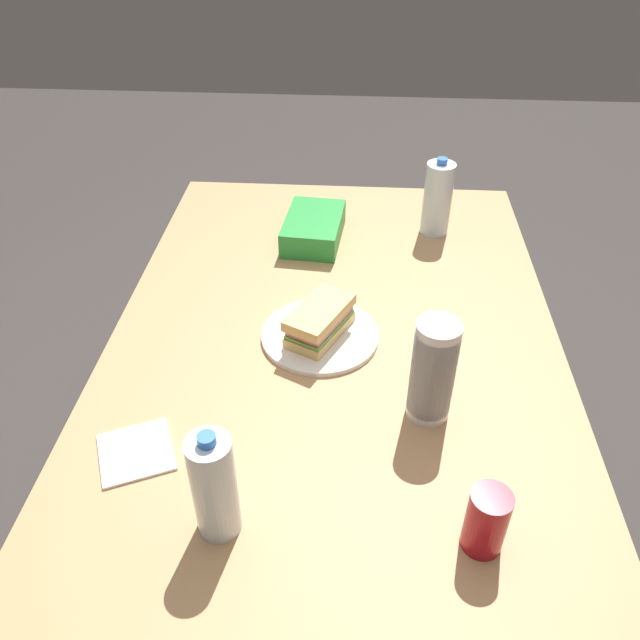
{
  "coord_description": "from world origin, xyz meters",
  "views": [
    {
      "loc": [
        1.03,
        0.04,
        1.69
      ],
      "look_at": [
        -0.06,
        -0.03,
        0.82
      ],
      "focal_mm": 35.48,
      "sensor_mm": 36.0,
      "label": 1
    }
  ],
  "objects_px": {
    "dining_table": "(332,386)",
    "water_bottle_spare": "(438,199)",
    "chip_bag": "(314,228)",
    "plastic_cup_stack": "(433,371)",
    "soda_can_red": "(486,521)",
    "water_bottle_tall": "(214,486)",
    "paper_plate": "(320,335)",
    "sandwich": "(320,320)"
  },
  "relations": [
    {
      "from": "chip_bag",
      "to": "plastic_cup_stack",
      "type": "relative_size",
      "value": 1.04
    },
    {
      "from": "sandwich",
      "to": "soda_can_red",
      "type": "distance_m",
      "value": 0.58
    },
    {
      "from": "water_bottle_tall",
      "to": "chip_bag",
      "type": "bearing_deg",
      "value": 174.76
    },
    {
      "from": "water_bottle_tall",
      "to": "plastic_cup_stack",
      "type": "bearing_deg",
      "value": 128.02
    },
    {
      "from": "plastic_cup_stack",
      "to": "dining_table",
      "type": "bearing_deg",
      "value": -128.21
    },
    {
      "from": "paper_plate",
      "to": "water_bottle_tall",
      "type": "height_order",
      "value": "water_bottle_tall"
    },
    {
      "from": "soda_can_red",
      "to": "chip_bag",
      "type": "distance_m",
      "value": 0.99
    },
    {
      "from": "chip_bag",
      "to": "plastic_cup_stack",
      "type": "height_order",
      "value": "plastic_cup_stack"
    },
    {
      "from": "soda_can_red",
      "to": "plastic_cup_stack",
      "type": "relative_size",
      "value": 0.55
    },
    {
      "from": "chip_bag",
      "to": "water_bottle_tall",
      "type": "distance_m",
      "value": 0.93
    },
    {
      "from": "dining_table",
      "to": "sandwich",
      "type": "height_order",
      "value": "sandwich"
    },
    {
      "from": "soda_can_red",
      "to": "water_bottle_tall",
      "type": "relative_size",
      "value": 0.56
    },
    {
      "from": "dining_table",
      "to": "paper_plate",
      "type": "relative_size",
      "value": 6.25
    },
    {
      "from": "chip_bag",
      "to": "water_bottle_spare",
      "type": "relative_size",
      "value": 1.04
    },
    {
      "from": "paper_plate",
      "to": "plastic_cup_stack",
      "type": "xyz_separation_m",
      "value": [
        0.22,
        0.23,
        0.1
      ]
    },
    {
      "from": "paper_plate",
      "to": "soda_can_red",
      "type": "relative_size",
      "value": 2.17
    },
    {
      "from": "soda_can_red",
      "to": "water_bottle_spare",
      "type": "distance_m",
      "value": 1.0
    },
    {
      "from": "soda_can_red",
      "to": "water_bottle_tall",
      "type": "distance_m",
      "value": 0.43
    },
    {
      "from": "sandwich",
      "to": "water_bottle_tall",
      "type": "relative_size",
      "value": 0.94
    },
    {
      "from": "soda_can_red",
      "to": "water_bottle_spare",
      "type": "height_order",
      "value": "water_bottle_spare"
    },
    {
      "from": "dining_table",
      "to": "water_bottle_spare",
      "type": "bearing_deg",
      "value": 155.2
    },
    {
      "from": "paper_plate",
      "to": "soda_can_red",
      "type": "bearing_deg",
      "value": 30.27
    },
    {
      "from": "chip_bag",
      "to": "dining_table",
      "type": "bearing_deg",
      "value": -165.77
    },
    {
      "from": "dining_table",
      "to": "paper_plate",
      "type": "distance_m",
      "value": 0.12
    },
    {
      "from": "soda_can_red",
      "to": "chip_bag",
      "type": "xyz_separation_m",
      "value": [
        -0.93,
        -0.34,
        -0.03
      ]
    },
    {
      "from": "paper_plate",
      "to": "water_bottle_spare",
      "type": "bearing_deg",
      "value": 149.5
    },
    {
      "from": "soda_can_red",
      "to": "plastic_cup_stack",
      "type": "distance_m",
      "value": 0.3
    },
    {
      "from": "paper_plate",
      "to": "soda_can_red",
      "type": "distance_m",
      "value": 0.58
    },
    {
      "from": "paper_plate",
      "to": "plastic_cup_stack",
      "type": "bearing_deg",
      "value": 46.15
    },
    {
      "from": "dining_table",
      "to": "soda_can_red",
      "type": "relative_size",
      "value": 13.58
    },
    {
      "from": "dining_table",
      "to": "plastic_cup_stack",
      "type": "height_order",
      "value": "plastic_cup_stack"
    },
    {
      "from": "water_bottle_tall",
      "to": "dining_table",
      "type": "bearing_deg",
      "value": 159.16
    },
    {
      "from": "plastic_cup_stack",
      "to": "water_bottle_spare",
      "type": "xyz_separation_m",
      "value": [
        -0.71,
        0.07,
        -0.01
      ]
    },
    {
      "from": "water_bottle_spare",
      "to": "water_bottle_tall",
      "type": "bearing_deg",
      "value": -23.1
    },
    {
      "from": "dining_table",
      "to": "water_bottle_tall",
      "type": "relative_size",
      "value": 7.58
    },
    {
      "from": "sandwich",
      "to": "water_bottle_tall",
      "type": "bearing_deg",
      "value": -14.96
    },
    {
      "from": "dining_table",
      "to": "sandwich",
      "type": "xyz_separation_m",
      "value": [
        -0.06,
        -0.03,
        0.14
      ]
    },
    {
      "from": "chip_bag",
      "to": "sandwich",
      "type": "bearing_deg",
      "value": -168.75
    },
    {
      "from": "water_bottle_tall",
      "to": "plastic_cup_stack",
      "type": "relative_size",
      "value": 0.99
    },
    {
      "from": "dining_table",
      "to": "soda_can_red",
      "type": "bearing_deg",
      "value": 30.77
    },
    {
      "from": "sandwich",
      "to": "water_bottle_spare",
      "type": "relative_size",
      "value": 0.93
    },
    {
      "from": "dining_table",
      "to": "plastic_cup_stack",
      "type": "xyz_separation_m",
      "value": [
        0.15,
        0.19,
        0.2
      ]
    }
  ]
}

